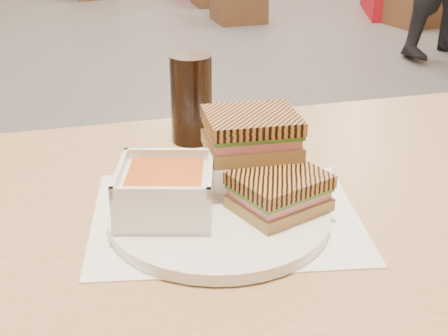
{
  "coord_description": "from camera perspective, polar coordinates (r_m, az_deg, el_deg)",
  "views": [
    {
      "loc": [
        -0.1,
        -2.71,
        1.16
      ],
      "look_at": [
        0.01,
        -2.0,
        0.82
      ],
      "focal_mm": 49.52,
      "sensor_mm": 36.0,
      "label": 1
    }
  ],
  "objects": [
    {
      "name": "cola_glass",
      "position": [
        1.04,
        -3.02,
        6.38
      ],
      "size": [
        0.07,
        0.07,
        0.15
      ],
      "color": "black",
      "rests_on": "main_table"
    },
    {
      "name": "soup_bowl",
      "position": [
        0.79,
        -5.42,
        -2.25
      ],
      "size": [
        0.14,
        0.14,
        0.06
      ],
      "color": "white",
      "rests_on": "plate"
    },
    {
      "name": "panini_lower",
      "position": [
        0.8,
        5.12,
        -2.17
      ],
      "size": [
        0.14,
        0.13,
        0.05
      ],
      "color": "#A18049",
      "rests_on": "plate"
    },
    {
      "name": "tray_liner",
      "position": [
        0.82,
        0.15,
        -4.46
      ],
      "size": [
        0.37,
        0.3,
        0.0
      ],
      "color": "white",
      "rests_on": "main_table"
    },
    {
      "name": "panini_upper",
      "position": [
        0.84,
        2.56,
        3.27
      ],
      "size": [
        0.13,
        0.11,
        0.06
      ],
      "color": "#A18049",
      "rests_on": "panini_lower"
    },
    {
      "name": "plate",
      "position": [
        0.8,
        -0.47,
        -4.47
      ],
      "size": [
        0.29,
        0.29,
        0.02
      ],
      "color": "white",
      "rests_on": "tray_liner"
    },
    {
      "name": "main_table",
      "position": [
        0.93,
        2.94,
        -9.08
      ],
      "size": [
        1.26,
        0.82,
        0.75
      ],
      "color": "tan",
      "rests_on": "ground"
    }
  ]
}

